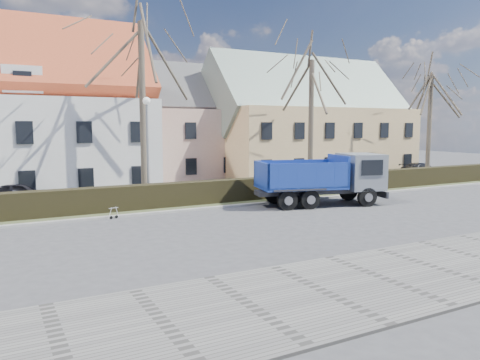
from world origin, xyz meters
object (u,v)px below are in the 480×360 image
streetlight (148,152)px  cart_frame (110,213)px  parked_car_a (21,193)px  dump_truck (317,179)px  parked_car_b (421,170)px

streetlight → cart_frame: 4.72m
cart_frame → parked_car_a: parked_car_a is taller
streetlight → parked_car_a: bearing=146.3°
dump_truck → parked_car_a: 16.93m
dump_truck → cart_frame: 11.41m
parked_car_a → parked_car_b: (32.00, -0.72, -0.02)m
dump_truck → parked_car_b: dump_truck is taller
dump_truck → parked_car_a: (-14.77, 8.25, -0.85)m
cart_frame → parked_car_b: size_ratio=0.16×
parked_car_a → parked_car_b: size_ratio=0.88×
dump_truck → parked_car_b: bearing=37.7°
dump_truck → cart_frame: size_ratio=11.01×
streetlight → cart_frame: streetlight is taller
parked_car_a → streetlight: bearing=-106.7°
streetlight → cart_frame: size_ratio=9.02×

